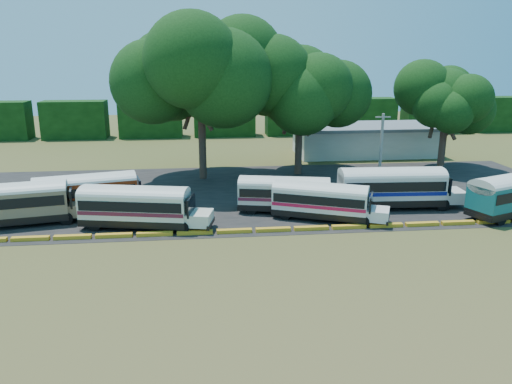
{
  "coord_description": "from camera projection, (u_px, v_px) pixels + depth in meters",
  "views": [
    {
      "loc": [
        -3.72,
        -34.91,
        13.25
      ],
      "look_at": [
        0.71,
        6.0,
        1.81
      ],
      "focal_mm": 35.0,
      "sensor_mm": 36.0,
      "label": 1
    }
  ],
  "objects": [
    {
      "name": "tree_west",
      "position": [
        200.0,
        65.0,
        51.72
      ],
      "size": [
        13.09,
        13.09,
        16.94
      ],
      "color": "#38261C",
      "rests_on": "ground"
    },
    {
      "name": "treeline_backdrop",
      "position": [
        224.0,
        118.0,
        82.55
      ],
      "size": [
        130.0,
        4.0,
        6.0
      ],
      "color": "black",
      "rests_on": "ground"
    },
    {
      "name": "tree_east",
      "position": [
        447.0,
        96.0,
        56.64
      ],
      "size": [
        8.34,
        8.34,
        11.68
      ],
      "color": "#38261C",
      "rests_on": "ground"
    },
    {
      "name": "bus_cream_east",
      "position": [
        286.0,
        192.0,
        42.75
      ],
      "size": [
        9.78,
        4.31,
        3.13
      ],
      "rotation": [
        0.0,
        0.0,
        -0.21
      ],
      "color": "black",
      "rests_on": "ground"
    },
    {
      "name": "asphalt_strip",
      "position": [
        252.0,
        193.0,
        48.97
      ],
      "size": [
        64.0,
        24.0,
        0.02
      ],
      "primitive_type": "cube",
      "color": "black",
      "rests_on": "ground"
    },
    {
      "name": "terminal_building",
      "position": [
        364.0,
        140.0,
        67.43
      ],
      "size": [
        19.0,
        9.0,
        4.0
      ],
      "color": "silver",
      "rests_on": "ground"
    },
    {
      "name": "bus_beige",
      "position": [
        13.0,
        201.0,
        39.37
      ],
      "size": [
        10.83,
        4.53,
        3.46
      ],
      "rotation": [
        0.0,
        0.0,
        0.19
      ],
      "color": "black",
      "rests_on": "ground"
    },
    {
      "name": "bus_red",
      "position": [
        89.0,
        190.0,
        42.71
      ],
      "size": [
        10.56,
        4.96,
        3.37
      ],
      "rotation": [
        0.0,
        0.0,
        0.25
      ],
      "color": "black",
      "rests_on": "ground"
    },
    {
      "name": "bus_white_red",
      "position": [
        323.0,
        199.0,
        40.81
      ],
      "size": [
        9.57,
        5.84,
        3.1
      ],
      "rotation": [
        0.0,
        0.0,
        -0.41
      ],
      "color": "black",
      "rests_on": "ground"
    },
    {
      "name": "ground",
      "position": [
        255.0,
        237.0,
        37.37
      ],
      "size": [
        160.0,
        160.0,
        0.0
      ],
      "primitive_type": "plane",
      "color": "#394B19",
      "rests_on": "ground"
    },
    {
      "name": "bus_cream_west",
      "position": [
        138.0,
        205.0,
        38.8
      ],
      "size": [
        10.58,
        4.6,
        3.38
      ],
      "rotation": [
        0.0,
        0.0,
        -0.21
      ],
      "color": "black",
      "rests_on": "ground"
    },
    {
      "name": "curb",
      "position": [
        254.0,
        230.0,
        38.29
      ],
      "size": [
        53.7,
        0.45,
        0.3
      ],
      "color": "orange",
      "rests_on": "ground"
    },
    {
      "name": "tree_center",
      "position": [
        300.0,
        82.0,
        54.26
      ],
      "size": [
        10.73,
        10.73,
        14.22
      ],
      "color": "#38261C",
      "rests_on": "ground"
    },
    {
      "name": "utility_pole",
      "position": [
        381.0,
        147.0,
        52.24
      ],
      "size": [
        1.6,
        0.3,
        7.3
      ],
      "color": "gray",
      "rests_on": "ground"
    },
    {
      "name": "bus_white_blue",
      "position": [
        394.0,
        185.0,
        43.87
      ],
      "size": [
        11.25,
        3.28,
        3.66
      ],
      "rotation": [
        0.0,
        0.0,
        -0.05
      ],
      "color": "black",
      "rests_on": "ground"
    }
  ]
}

